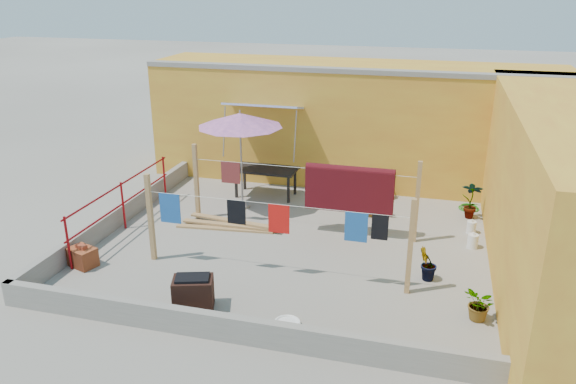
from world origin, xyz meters
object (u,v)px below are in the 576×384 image
object	(u,v)px
patio_umbrella	(240,121)
brick_stack	(83,257)
outdoor_table	(266,171)
green_hose	(469,208)
brazier	(193,293)
water_jug_a	(471,227)
white_basin	(287,323)
plant_back_a	(370,200)
water_jug_b	(473,241)

from	to	relation	value
patio_umbrella	brick_stack	distance (m)	4.67
outdoor_table	green_hose	xyz separation A→B (m)	(5.09, 0.43, -0.64)
brazier	water_jug_a	world-z (taller)	brazier
white_basin	plant_back_a	distance (m)	5.05
white_basin	brick_stack	bearing A→B (deg)	167.92
patio_umbrella	brazier	distance (m)	5.01
white_basin	water_jug_b	size ratio (longest dim) A/B	1.29
white_basin	water_jug_a	distance (m)	5.44
water_jug_b	water_jug_a	bearing A→B (deg)	90.00
green_hose	plant_back_a	distance (m)	2.56
brazier	patio_umbrella	bearing A→B (deg)	99.16
white_basin	green_hose	world-z (taller)	white_basin
green_hose	plant_back_a	size ratio (longest dim) A/B	0.65
outdoor_table	patio_umbrella	bearing A→B (deg)	-109.93
white_basin	green_hose	xyz separation A→B (m)	(3.00, 6.00, -0.01)
white_basin	water_jug_b	distance (m)	4.82
brick_stack	water_jug_a	size ratio (longest dim) A/B	1.94
outdoor_table	green_hose	size ratio (longest dim) A/B	3.24
brick_stack	plant_back_a	xyz separation A→B (m)	(5.08, 4.05, 0.19)
patio_umbrella	brick_stack	world-z (taller)	patio_umbrella
outdoor_table	brick_stack	size ratio (longest dim) A/B	2.60
patio_umbrella	plant_back_a	size ratio (longest dim) A/B	3.48
outdoor_table	water_jug_a	distance (m)	5.22
water_jug_b	plant_back_a	distance (m)	2.64
water_jug_b	brazier	bearing A→B (deg)	-141.87
brick_stack	green_hose	world-z (taller)	brick_stack
brick_stack	water_jug_a	xyz separation A→B (m)	(7.40, 3.59, -0.06)
outdoor_table	water_jug_b	world-z (taller)	outdoor_table
patio_umbrella	water_jug_a	distance (m)	5.79
outdoor_table	water_jug_b	xyz separation A→B (m)	(5.09, -1.81, -0.52)
outdoor_table	green_hose	distance (m)	5.15
outdoor_table	green_hose	bearing A→B (deg)	4.80
brazier	white_basin	world-z (taller)	brazier
brazier	water_jug_b	xyz separation A→B (m)	(4.68, 3.67, -0.14)
brick_stack	water_jug_b	world-z (taller)	brick_stack
patio_umbrella	brazier	bearing A→B (deg)	-80.84
water_jug_b	plant_back_a	xyz separation A→B (m)	(-2.32, 1.22, 0.23)
water_jug_a	green_hose	distance (m)	1.47
water_jug_a	water_jug_b	bearing A→B (deg)	-90.00
green_hose	brick_stack	bearing A→B (deg)	-145.63
patio_umbrella	green_hose	world-z (taller)	patio_umbrella
patio_umbrella	white_basin	xyz separation A→B (m)	(2.41, -4.68, -2.14)
outdoor_table	water_jug_a	world-z (taller)	outdoor_table
outdoor_table	white_basin	world-z (taller)	outdoor_table
brick_stack	white_basin	xyz separation A→B (m)	(4.40, -0.94, -0.15)
water_jug_a	brazier	bearing A→B (deg)	-136.51
brazier	plant_back_a	distance (m)	5.43
brick_stack	brazier	xyz separation A→B (m)	(2.72, -0.84, 0.10)
water_jug_a	green_hose	xyz separation A→B (m)	(0.00, 1.47, -0.11)
water_jug_b	green_hose	distance (m)	2.24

